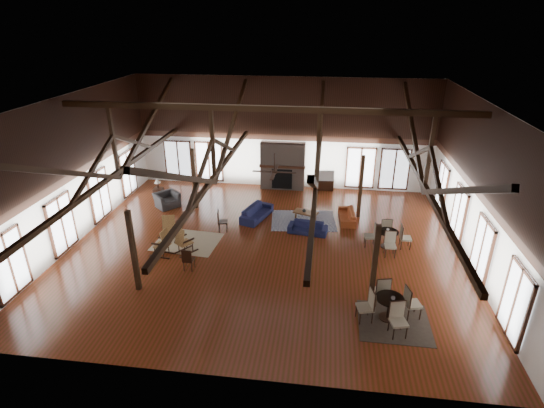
# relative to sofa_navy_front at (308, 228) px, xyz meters

# --- Properties ---
(floor) EXTENTS (16.00, 16.00, 0.00)m
(floor) POSITION_rel_sofa_navy_front_xyz_m (-1.68, -1.49, -0.25)
(floor) COLOR maroon
(floor) RESTS_ON ground
(ceiling) EXTENTS (16.00, 14.00, 0.02)m
(ceiling) POSITION_rel_sofa_navy_front_xyz_m (-1.68, -1.49, 5.75)
(ceiling) COLOR black
(ceiling) RESTS_ON wall_back
(wall_back) EXTENTS (16.00, 0.02, 6.00)m
(wall_back) POSITION_rel_sofa_navy_front_xyz_m (-1.68, 5.51, 2.75)
(wall_back) COLOR white
(wall_back) RESTS_ON floor
(wall_front) EXTENTS (16.00, 0.02, 6.00)m
(wall_front) POSITION_rel_sofa_navy_front_xyz_m (-1.68, -8.49, 2.75)
(wall_front) COLOR white
(wall_front) RESTS_ON floor
(wall_left) EXTENTS (0.02, 14.00, 6.00)m
(wall_left) POSITION_rel_sofa_navy_front_xyz_m (-9.68, -1.49, 2.75)
(wall_left) COLOR white
(wall_left) RESTS_ON floor
(wall_right) EXTENTS (0.02, 14.00, 6.00)m
(wall_right) POSITION_rel_sofa_navy_front_xyz_m (6.32, -1.49, 2.75)
(wall_right) COLOR white
(wall_right) RESTS_ON floor
(roof_truss) EXTENTS (15.60, 14.07, 3.14)m
(roof_truss) POSITION_rel_sofa_navy_front_xyz_m (-1.68, -1.49, 3.78)
(roof_truss) COLOR black
(roof_truss) RESTS_ON wall_back
(post_grid) EXTENTS (8.16, 7.16, 3.05)m
(post_grid) POSITION_rel_sofa_navy_front_xyz_m (-1.68, -1.49, 1.27)
(post_grid) COLOR black
(post_grid) RESTS_ON floor
(fireplace) EXTENTS (2.50, 0.69, 2.60)m
(fireplace) POSITION_rel_sofa_navy_front_xyz_m (-1.68, 5.18, 1.04)
(fireplace) COLOR #746358
(fireplace) RESTS_ON floor
(ceiling_fan) EXTENTS (1.60, 1.60, 0.75)m
(ceiling_fan) POSITION_rel_sofa_navy_front_xyz_m (-1.18, -2.49, 3.48)
(ceiling_fan) COLOR black
(ceiling_fan) RESTS_ON roof_truss
(sofa_navy_front) EXTENTS (1.79, 0.91, 0.50)m
(sofa_navy_front) POSITION_rel_sofa_navy_front_xyz_m (0.00, 0.00, 0.00)
(sofa_navy_front) COLOR #16193D
(sofa_navy_front) RESTS_ON floor
(sofa_navy_left) EXTENTS (2.18, 1.40, 0.59)m
(sofa_navy_left) POSITION_rel_sofa_navy_front_xyz_m (-2.48, 1.19, 0.05)
(sofa_navy_left) COLOR #171A41
(sofa_navy_left) RESTS_ON floor
(sofa_orange) EXTENTS (1.78, 0.78, 0.51)m
(sofa_orange) POSITION_rel_sofa_navy_front_xyz_m (1.75, 1.50, 0.00)
(sofa_orange) COLOR #953F1C
(sofa_orange) RESTS_ON floor
(coffee_table) EXTENTS (1.24, 0.90, 0.43)m
(coffee_table) POSITION_rel_sofa_navy_front_xyz_m (-0.16, 1.28, 0.12)
(coffee_table) COLOR brown
(coffee_table) RESTS_ON floor
(vase) EXTENTS (0.21, 0.21, 0.18)m
(vase) POSITION_rel_sofa_navy_front_xyz_m (-0.24, 1.27, 0.27)
(vase) COLOR #B2B2B2
(vase) RESTS_ON coffee_table
(armchair) EXTENTS (1.47, 1.48, 0.72)m
(armchair) POSITION_rel_sofa_navy_front_xyz_m (-7.18, 1.95, 0.11)
(armchair) COLOR #313234
(armchair) RESTS_ON floor
(side_table_lamp) EXTENTS (0.44, 0.44, 1.12)m
(side_table_lamp) POSITION_rel_sofa_navy_front_xyz_m (-7.98, 2.88, 0.17)
(side_table_lamp) COLOR black
(side_table_lamp) RESTS_ON floor
(rocking_chair_a) EXTENTS (0.65, 1.01, 1.21)m
(rocking_chair_a) POSITION_rel_sofa_navy_front_xyz_m (-5.80, -1.39, 0.32)
(rocking_chair_a) COLOR olive
(rocking_chair_a) RESTS_ON floor
(rocking_chair_b) EXTENTS (0.91, 1.00, 1.15)m
(rocking_chair_b) POSITION_rel_sofa_navy_front_xyz_m (-4.89, -2.40, 0.29)
(rocking_chair_b) COLOR olive
(rocking_chair_b) RESTS_ON floor
(rocking_chair_c) EXTENTS (0.96, 0.61, 1.15)m
(rocking_chair_c) POSITION_rel_sofa_navy_front_xyz_m (-5.60, -2.68, 0.29)
(rocking_chair_c) COLOR olive
(rocking_chair_c) RESTS_ON floor
(side_chair_a) EXTENTS (0.49, 0.49, 1.00)m
(side_chair_a) POSITION_rel_sofa_navy_front_xyz_m (-3.85, -0.31, 0.33)
(side_chair_a) COLOR black
(side_chair_a) RESTS_ON floor
(side_chair_b) EXTENTS (0.40, 0.40, 0.91)m
(side_chair_b) POSITION_rel_sofa_navy_front_xyz_m (-4.30, -3.62, 0.28)
(side_chair_b) COLOR black
(side_chair_b) RESTS_ON floor
(cafe_table_near) EXTENTS (2.12, 2.12, 1.08)m
(cafe_table_near) POSITION_rel_sofa_navy_front_xyz_m (2.84, -5.47, 0.29)
(cafe_table_near) COLOR black
(cafe_table_near) RESTS_ON floor
(cafe_table_far) EXTENTS (1.92, 1.92, 1.00)m
(cafe_table_far) POSITION_rel_sofa_navy_front_xyz_m (3.34, -0.80, 0.25)
(cafe_table_far) COLOR black
(cafe_table_far) RESTS_ON floor
(cup_near) EXTENTS (0.15, 0.15, 0.10)m
(cup_near) POSITION_rel_sofa_navy_front_xyz_m (2.92, -5.54, 0.58)
(cup_near) COLOR #B2B2B2
(cup_near) RESTS_ON cafe_table_near
(cup_far) EXTENTS (0.15, 0.15, 0.09)m
(cup_far) POSITION_rel_sofa_navy_front_xyz_m (3.32, -0.75, 0.52)
(cup_far) COLOR #B2B2B2
(cup_far) RESTS_ON cafe_table_far
(tv_console) EXTENTS (1.10, 0.41, 0.55)m
(tv_console) POSITION_rel_sofa_navy_front_xyz_m (0.59, 5.26, 0.02)
(tv_console) COLOR black
(tv_console) RESTS_ON floor
(television) EXTENTS (1.04, 0.23, 0.60)m
(television) POSITION_rel_sofa_navy_front_xyz_m (0.62, 5.26, 0.60)
(television) COLOR #B2B2B2
(television) RESTS_ON tv_console
(rug_tan) EXTENTS (2.81, 2.30, 0.01)m
(rug_tan) POSITION_rel_sofa_navy_front_xyz_m (-5.04, -1.49, -0.24)
(rug_tan) COLOR tan
(rug_tan) RESTS_ON floor
(rug_navy) EXTENTS (3.17, 2.51, 0.01)m
(rug_navy) POSITION_rel_sofa_navy_front_xyz_m (-0.26, 1.21, -0.24)
(rug_navy) COLOR #1A234A
(rug_navy) RESTS_ON floor
(rug_dark) EXTENTS (2.23, 2.03, 0.01)m
(rug_dark) POSITION_rel_sofa_navy_front_xyz_m (3.02, -5.67, -0.24)
(rug_dark) COLOR black
(rug_dark) RESTS_ON floor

